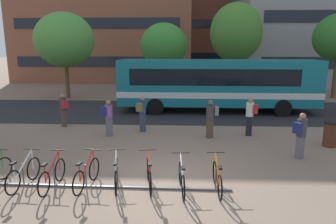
{
  "coord_description": "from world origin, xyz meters",
  "views": [
    {
      "loc": [
        0.43,
        -8.82,
        4.04
      ],
      "look_at": [
        -0.17,
        4.38,
        1.21
      ],
      "focal_mm": 33.14,
      "sensor_mm": 36.0,
      "label": 1
    }
  ],
  "objects": [
    {
      "name": "bus_lane_asphalt",
      "position": [
        0.0,
        10.31,
        0.0
      ],
      "size": [
        80.0,
        7.2,
        0.01
      ],
      "primitive_type": "cube",
      "color": "#232326",
      "rests_on": "ground"
    },
    {
      "name": "commuter_olive_pack_5",
      "position": [
        -1.45,
        5.48,
        0.99
      ],
      "size": [
        0.5,
        0.6,
        1.71
      ],
      "rotation": [
        0.0,
        0.0,
        1.13
      ],
      "color": "#2D3851",
      "rests_on": "ground"
    },
    {
      "name": "commuter_red_pack_6",
      "position": [
        3.54,
        5.03,
        1.02
      ],
      "size": [
        0.59,
        0.45,
        1.77
      ],
      "rotation": [
        0.0,
        0.0,
        2.83
      ],
      "color": "black",
      "rests_on": "ground"
    },
    {
      "name": "parked_bicycle_red_2",
      "position": [
        -3.28,
        -0.65,
        0.38
      ],
      "size": [
        0.52,
        1.72,
        0.99
      ],
      "rotation": [
        0.0,
        0.0,
        1.53
      ],
      "color": "black",
      "rests_on": "ground"
    },
    {
      "name": "parked_bicycle_orange_7",
      "position": [
        1.45,
        -0.64,
        0.38
      ],
      "size": [
        0.52,
        1.72,
        0.99
      ],
      "rotation": [
        0.0,
        0.0,
        1.6
      ],
      "color": "black",
      "rests_on": "ground"
    },
    {
      "name": "parked_bicycle_red_5",
      "position": [
        -0.5,
        -0.49,
        0.38
      ],
      "size": [
        0.52,
        1.71,
        0.99
      ],
      "rotation": [
        0.0,
        0.0,
        1.74
      ],
      "color": "black",
      "rests_on": "ground"
    },
    {
      "name": "commuter_navy_pack_2",
      "position": [
        4.72,
        2.13,
        0.98
      ],
      "size": [
        0.6,
        0.56,
        1.7
      ],
      "rotation": [
        0.0,
        0.0,
        0.62
      ],
      "color": "#565660",
      "rests_on": "ground"
    },
    {
      "name": "building_centre_block",
      "position": [
        0.96,
        38.69,
        8.56
      ],
      "size": [
        19.71,
        10.82,
        17.11
      ],
      "color": "brown",
      "rests_on": "ground"
    },
    {
      "name": "commuter_red_pack_4",
      "position": [
        -5.54,
        6.23,
        0.97
      ],
      "size": [
        0.58,
        0.59,
        1.69
      ],
      "rotation": [
        0.0,
        0.0,
        2.31
      ],
      "color": "#47382D",
      "rests_on": "ground"
    },
    {
      "name": "parked_bicycle_white_4",
      "position": [
        -1.46,
        -0.5,
        0.38
      ],
      "size": [
        0.52,
        1.7,
        0.99
      ],
      "rotation": [
        0.0,
        0.0,
        1.75
      ],
      "color": "black",
      "rests_on": "ground"
    },
    {
      "name": "street_tree_2",
      "position": [
        -1.15,
        17.95,
        4.07
      ],
      "size": [
        3.96,
        3.96,
        5.94
      ],
      "color": "brown",
      "rests_on": "ground"
    },
    {
      "name": "building_left_wing",
      "position": [
        -8.59,
        29.57,
        7.92
      ],
      "size": [
        19.84,
        10.73,
        15.84
      ],
      "color": "brown",
      "rests_on": "ground"
    },
    {
      "name": "trash_bin",
      "position": [
        6.49,
        3.62,
        0.52
      ],
      "size": [
        0.55,
        0.55,
        1.03
      ],
      "color": "#4C2819",
      "rests_on": "ground"
    },
    {
      "name": "parked_bicycle_white_6",
      "position": [
        0.45,
        -0.71,
        0.38
      ],
      "size": [
        0.52,
        1.72,
        0.99
      ],
      "rotation": [
        0.0,
        0.0,
        1.66
      ],
      "color": "black",
      "rests_on": "ground"
    },
    {
      "name": "city_bus",
      "position": [
        2.65,
        10.31,
        1.78
      ],
      "size": [
        12.06,
        2.72,
        3.2
      ],
      "rotation": [
        0.0,
        0.0,
        -0.01
      ],
      "color": "#0F6070",
      "rests_on": "ground"
    },
    {
      "name": "parked_bicycle_white_1",
      "position": [
        -4.15,
        -0.59,
        0.38
      ],
      "size": [
        0.52,
        1.72,
        0.99
      ],
      "rotation": [
        0.0,
        0.0,
        1.48
      ],
      "color": "black",
      "rests_on": "ground"
    },
    {
      "name": "bike_rack",
      "position": [
        -1.87,
        -0.57,
        0.09
      ],
      "size": [
        7.48,
        0.19,
        0.7
      ],
      "rotation": [
        0.0,
        0.0,
        -0.01
      ],
      "color": "#47474C",
      "rests_on": "ground"
    },
    {
      "name": "street_tree_1",
      "position": [
        4.86,
        17.89,
        5.1
      ],
      "size": [
        4.28,
        4.28,
        7.53
      ],
      "color": "brown",
      "rests_on": "ground"
    },
    {
      "name": "commuter_navy_pack_0",
      "position": [
        -2.91,
        4.7,
        0.96
      ],
      "size": [
        0.61,
        0.54,
        1.66
      ],
      "rotation": [
        0.0,
        0.0,
        0.56
      ],
      "color": "#565660",
      "rests_on": "ground"
    },
    {
      "name": "parked_bicycle_red_3",
      "position": [
        -2.31,
        -0.55,
        0.38
      ],
      "size": [
        0.52,
        1.71,
        0.99
      ],
      "rotation": [
        0.0,
        0.0,
        1.42
      ],
      "color": "black",
      "rests_on": "ground"
    },
    {
      "name": "street_tree_0",
      "position": [
        -8.59,
        15.1,
        4.47
      ],
      "size": [
        4.52,
        4.52,
        6.56
      ],
      "color": "brown",
      "rests_on": "ground"
    },
    {
      "name": "commuter_grey_pack_1",
      "position": [
        1.71,
        4.6,
        0.99
      ],
      "size": [
        0.6,
        0.47,
        1.72
      ],
      "rotation": [
        0.0,
        0.0,
        3.5
      ],
      "color": "#47382D",
      "rests_on": "ground"
    },
    {
      "name": "ground",
      "position": [
        0.0,
        0.0,
        0.0
      ],
      "size": [
        200.0,
        200.0,
        0.0
      ],
      "primitive_type": "plane",
      "color": "#7A6656"
    }
  ]
}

